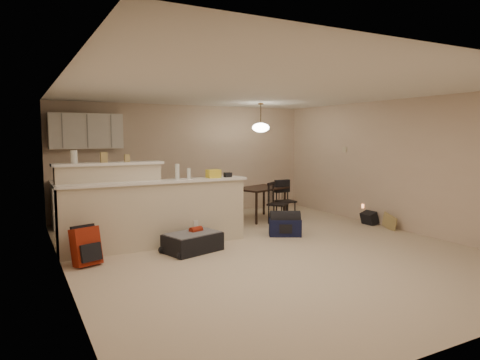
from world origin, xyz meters
TOP-DOWN VIEW (x-y plane):
  - room at (0.00, 0.00)m, footprint 7.00×7.02m
  - breakfast_bar at (-1.76, 0.98)m, footprint 3.08×0.58m
  - upper_cabinets at (-2.20, 3.32)m, footprint 1.40×0.34m
  - kitchen_counter at (-2.00, 3.19)m, footprint 1.80×0.60m
  - thermostat at (2.98, 1.55)m, footprint 0.02×0.12m
  - jar at (-2.71, 1.12)m, footprint 0.10×0.10m
  - cereal_box at (-2.27, 1.12)m, footprint 0.10×0.07m
  - small_box at (-1.92, 1.12)m, footprint 0.08×0.06m
  - bottle_a at (-1.16, 0.90)m, footprint 0.07×0.07m
  - bottle_b at (-0.96, 0.90)m, footprint 0.06×0.06m
  - bag_lump at (-0.51, 0.90)m, footprint 0.22×0.18m
  - pouch at (-0.23, 0.90)m, footprint 0.12×0.10m
  - dining_table at (1.18, 2.15)m, footprint 1.30×1.07m
  - pendant_lamp at (1.18, 2.15)m, footprint 0.36×0.36m
  - dining_chair_near at (1.27, 1.61)m, footprint 0.51×0.50m
  - dining_chair_far at (1.67, 1.90)m, footprint 0.37×0.35m
  - suitcase at (-1.10, 0.40)m, footprint 0.96×0.75m
  - red_backpack at (-2.68, 0.43)m, footprint 0.40×0.32m
  - navy_duffel at (0.78, 0.61)m, footprint 0.65×0.55m
  - black_daypack at (2.85, 0.61)m, footprint 0.21×0.30m
  - cardboard_sheet at (2.85, 0.08)m, footprint 0.08×0.38m

SIDE VIEW (x-z plane):
  - black_daypack at x=2.85m, z-range 0.00..0.26m
  - suitcase at x=-1.10m, z-range 0.00..0.28m
  - cardboard_sheet at x=2.85m, z-range 0.00..0.29m
  - navy_duffel at x=0.78m, z-range 0.00..0.31m
  - red_backpack at x=-2.68m, z-range 0.00..0.53m
  - dining_chair_far at x=1.67m, z-range 0.00..0.83m
  - dining_chair_near at x=1.27m, z-range 0.00..0.85m
  - kitchen_counter at x=-2.00m, z-range 0.00..0.90m
  - breakfast_bar at x=-1.76m, z-range -0.09..1.30m
  - dining_table at x=1.18m, z-range 0.26..0.96m
  - pouch at x=-0.23m, z-range 1.09..1.17m
  - bag_lump at x=-0.51m, z-range 1.09..1.23m
  - bottle_b at x=-0.96m, z-range 1.09..1.27m
  - bottle_a at x=-1.16m, z-range 1.09..1.35m
  - room at x=0.00m, z-range 0.00..2.50m
  - small_box at x=-1.92m, z-range 1.39..1.51m
  - cereal_box at x=-2.27m, z-range 1.39..1.55m
  - jar at x=-2.71m, z-range 1.39..1.59m
  - thermostat at x=2.98m, z-range 1.44..1.56m
  - upper_cabinets at x=-2.20m, z-range 1.55..2.25m
  - pendant_lamp at x=1.18m, z-range 1.68..2.30m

